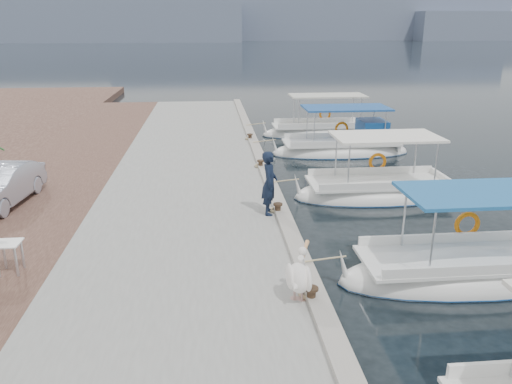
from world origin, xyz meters
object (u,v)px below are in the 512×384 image
Objects in this scene: fisherman at (269,183)px; parked_car at (0,186)px; fishing_caique_d at (343,150)px; fishing_caique_b at (471,274)px; fishing_caique_c at (377,193)px; fishing_caique_e at (323,133)px; pelican at (299,276)px.

parked_car is at bearing 90.85° from fisherman.
parked_car is (-12.80, -7.36, 0.92)m from fishing_caique_d.
fisherman is at bearing 141.52° from fishing_caique_b.
fishing_caique_b reaches higher than parked_car.
fishing_caique_b is 5.89m from fisherman.
fishing_caique_b is at bearing -87.34° from fishing_caique_c.
fishing_caique_d is 14.79m from parked_car.
fishing_caique_e reaches higher than pelican.
fisherman reaches higher than fishing_caique_d.
parked_car is at bearing -150.09° from fishing_caique_d.
fishing_caique_b and fishing_caique_e have the same top height.
fishing_caique_d is at bearing -90.02° from fishing_caique_e.
fishing_caique_c is 4.62× the size of pelican.
fishing_caique_c is at bearing 60.80° from pelican.
fishing_caique_b is 0.97× the size of fishing_caique_e.
pelican is (-4.19, -7.50, 0.90)m from fishing_caique_c.
fishing_caique_c reaches higher than parked_car.
fishing_caique_b is 6.15m from fishing_caique_c.
fishing_caique_e is at bearing 89.63° from fishing_caique_b.
fishing_caique_d is 1.75× the size of parked_car.
fishing_caique_b is at bearing 16.86° from pelican.
fisherman reaches higher than fishing_caique_c.
fishing_caique_b is at bearing -90.37° from fishing_caique_e.
fishing_caique_c is at bearing -93.54° from fishing_caique_d.
fishing_caique_d is at bearing 71.64° from pelican.
fishing_caique_b is 4.77m from pelican.
fishing_caique_b reaches higher than pelican.
fishing_caique_c and fishing_caique_e have the same top height.
fishing_caique_b is at bearing -117.06° from fisherman.
fishing_caique_d is (0.11, 12.46, 0.07)m from fishing_caique_b.
fishing_caique_e is 13.97m from fisherman.
parked_car is (-12.80, -11.59, 1.00)m from fishing_caique_e.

